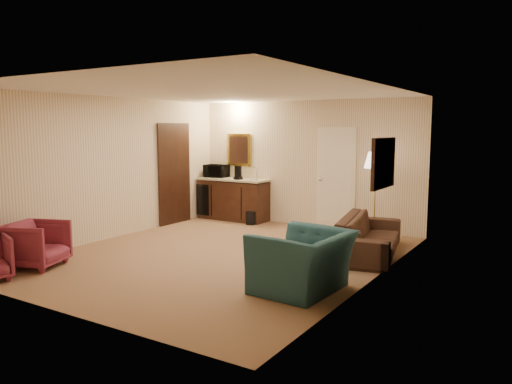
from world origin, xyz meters
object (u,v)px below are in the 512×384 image
at_px(coffee_table, 334,245).
at_px(floor_lamp, 375,196).
at_px(rose_chair_near, 37,242).
at_px(microwave, 216,170).
at_px(coffee_maker, 238,173).
at_px(wetbar_cabinet, 233,199).
at_px(waste_bin, 251,218).
at_px(teal_armchair, 303,251).
at_px(sofa, 369,229).

relative_size(coffee_table, floor_lamp, 0.51).
distance_m(coffee_table, floor_lamp, 1.85).
xyz_separation_m(rose_chair_near, microwave, (-0.25, 4.77, 0.72)).
height_order(floor_lamp, coffee_maker, floor_lamp).
bearing_deg(coffee_table, floor_lamp, 88.65).
relative_size(wetbar_cabinet, waste_bin, 5.84).
relative_size(coffee_table, microwave, 1.60).
height_order(teal_armchair, microwave, microwave).
distance_m(wetbar_cabinet, rose_chair_near, 4.73).
bearing_deg(wetbar_cabinet, sofa, -21.33).
distance_m(floor_lamp, microwave, 3.88).
height_order(teal_armchair, waste_bin, teal_armchair).
relative_size(coffee_table, waste_bin, 2.96).
relative_size(teal_armchair, coffee_maker, 3.91).
xyz_separation_m(floor_lamp, microwave, (-3.85, 0.37, 0.29)).
relative_size(wetbar_cabinet, coffee_maker, 5.54).
xyz_separation_m(rose_chair_near, waste_bin, (0.90, 4.44, -0.23)).
bearing_deg(teal_armchair, wetbar_cabinet, -131.94).
distance_m(wetbar_cabinet, coffee_maker, 0.64).
distance_m(microwave, coffee_maker, 0.71).
distance_m(rose_chair_near, coffee_table, 4.44).
bearing_deg(waste_bin, teal_armchair, -49.17).
xyz_separation_m(floor_lamp, waste_bin, (-2.70, 0.04, -0.67)).
distance_m(wetbar_cabinet, coffee_table, 3.91).
distance_m(sofa, floor_lamp, 1.20).
height_order(sofa, floor_lamp, floor_lamp).
bearing_deg(rose_chair_near, coffee_table, -73.71).
bearing_deg(sofa, floor_lamp, 2.94).
bearing_deg(sofa, coffee_table, 141.73).
height_order(teal_armchair, rose_chair_near, teal_armchair).
xyz_separation_m(wetbar_cabinet, rose_chair_near, (-0.25, -4.72, -0.09)).
bearing_deg(wetbar_cabinet, coffee_table, -32.09).
relative_size(floor_lamp, microwave, 3.12).
bearing_deg(coffee_table, sofa, 63.40).
relative_size(sofa, coffee_maker, 7.19).
bearing_deg(teal_armchair, microwave, -128.58).
height_order(wetbar_cabinet, coffee_maker, coffee_maker).
distance_m(rose_chair_near, microwave, 4.83).
distance_m(sofa, microwave, 4.44).
height_order(coffee_table, waste_bin, coffee_table).
height_order(microwave, coffee_maker, microwave).
xyz_separation_m(sofa, teal_armchair, (-0.09, -2.22, 0.09)).
bearing_deg(waste_bin, coffee_table, -34.00).
relative_size(teal_armchair, floor_lamp, 0.72).
relative_size(teal_armchair, rose_chair_near, 1.55).
bearing_deg(floor_lamp, coffee_table, -91.35).
relative_size(sofa, rose_chair_near, 2.85).
xyz_separation_m(waste_bin, coffee_maker, (-0.46, 0.19, 0.93)).
bearing_deg(teal_armchair, coffee_maker, -132.85).
bearing_deg(rose_chair_near, floor_lamp, -59.62).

